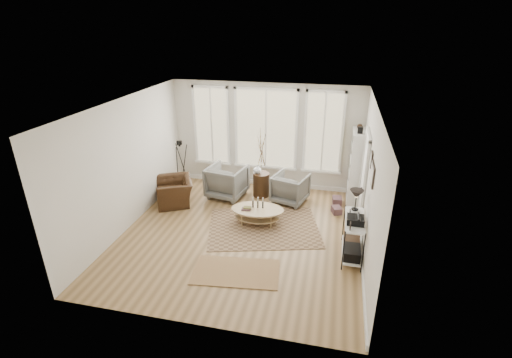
% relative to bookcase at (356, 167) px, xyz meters
% --- Properties ---
extents(room, '(5.50, 5.54, 2.90)m').
position_rel_bookcase_xyz_m(room, '(-2.42, -2.20, 0.47)').
color(room, '#9E7A4C').
rests_on(room, ground).
extents(bay_window, '(4.14, 0.12, 2.24)m').
position_rel_bookcase_xyz_m(bay_window, '(-2.44, 0.49, 0.65)').
color(bay_window, '#DBC884').
rests_on(bay_window, ground).
extents(door, '(0.09, 1.06, 2.22)m').
position_rel_bookcase_xyz_m(door, '(0.13, -1.08, 0.17)').
color(door, silver).
rests_on(door, ground).
extents(bookcase, '(0.31, 0.85, 2.06)m').
position_rel_bookcase_xyz_m(bookcase, '(0.00, 0.00, 0.00)').
color(bookcase, white).
rests_on(bookcase, ground).
extents(low_shelf, '(0.38, 1.08, 1.30)m').
position_rel_bookcase_xyz_m(low_shelf, '(-0.06, -2.52, -0.44)').
color(low_shelf, white).
rests_on(low_shelf, ground).
extents(wall_art, '(0.04, 0.88, 0.44)m').
position_rel_bookcase_xyz_m(wall_art, '(0.14, -2.49, 0.92)').
color(wall_art, black).
rests_on(wall_art, ground).
extents(rug_main, '(2.89, 2.45, 0.01)m').
position_rel_bookcase_xyz_m(rug_main, '(-2.00, -1.85, -0.95)').
color(rug_main, brown).
rests_on(rug_main, ground).
extents(rug_runner, '(1.72, 1.09, 0.01)m').
position_rel_bookcase_xyz_m(rug_runner, '(-2.19, -3.57, -0.94)').
color(rug_runner, brown).
rests_on(rug_runner, ground).
extents(coffee_table, '(1.27, 0.86, 0.56)m').
position_rel_bookcase_xyz_m(coffee_table, '(-2.19, -1.70, -0.66)').
color(coffee_table, tan).
rests_on(coffee_table, ground).
extents(armchair_left, '(1.08, 1.11, 0.87)m').
position_rel_bookcase_xyz_m(armchair_left, '(-3.29, -0.45, -0.52)').
color(armchair_left, slate).
rests_on(armchair_left, ground).
extents(armchair_right, '(1.02, 1.04, 0.76)m').
position_rel_bookcase_xyz_m(armchair_right, '(-1.60, -0.41, -0.57)').
color(armchair_right, slate).
rests_on(armchair_right, ground).
extents(side_table, '(0.44, 0.44, 1.83)m').
position_rel_bookcase_xyz_m(side_table, '(-2.41, -0.23, -0.08)').
color(side_table, '#352012').
rests_on(side_table, ground).
extents(vase, '(0.26, 0.26, 0.22)m').
position_rel_bookcase_xyz_m(vase, '(-2.51, -0.23, -0.19)').
color(vase, silver).
rests_on(vase, side_table).
extents(accent_chair, '(1.30, 1.24, 0.65)m').
position_rel_bookcase_xyz_m(accent_chair, '(-4.51, -1.13, -0.63)').
color(accent_chair, '#352012').
rests_on(accent_chair, ground).
extents(tripod_camera, '(0.49, 0.49, 1.39)m').
position_rel_bookcase_xyz_m(tripod_camera, '(-4.67, -0.24, -0.32)').
color(tripod_camera, black).
rests_on(tripod_camera, ground).
extents(book_stack_near, '(0.25, 0.31, 0.19)m').
position_rel_bookcase_xyz_m(book_stack_near, '(-0.39, -0.29, -0.86)').
color(book_stack_near, brown).
rests_on(book_stack_near, ground).
extents(book_stack_far, '(0.29, 0.32, 0.17)m').
position_rel_bookcase_xyz_m(book_stack_far, '(-0.39, -0.79, -0.87)').
color(book_stack_far, brown).
rests_on(book_stack_far, ground).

